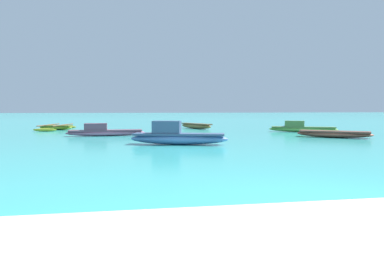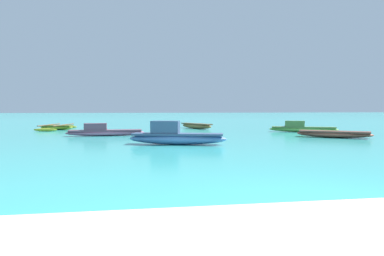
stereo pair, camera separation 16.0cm
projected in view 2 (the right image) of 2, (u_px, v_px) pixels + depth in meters
ground_plane at (375, 233)px, 3.94m from camera, size 240.00×240.00×0.00m
moored_boat_0 at (196, 126)px, 24.66m from camera, size 2.04×3.13×0.38m
moored_boat_1 at (175, 136)px, 13.73m from camera, size 4.01×1.78×0.95m
moored_boat_2 at (104, 131)px, 18.10m from camera, size 4.11×0.74×0.67m
moored_boat_3 at (334, 134)px, 17.00m from camera, size 3.39×2.73×0.33m
moored_boat_4 at (291, 124)px, 29.33m from camera, size 1.87×2.44×0.29m
moored_boat_5 at (302, 128)px, 21.08m from camera, size 4.00×2.13×0.69m
moored_boat_6 at (57, 127)px, 23.39m from camera, size 2.34×3.82×0.37m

